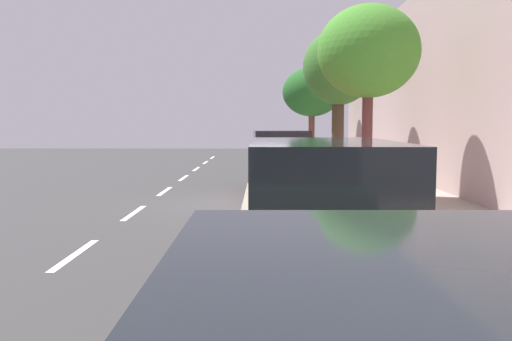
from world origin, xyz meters
TOP-DOWN VIEW (x-y plane):
  - ground at (0.00, 0.00)m, footprint 62.38×62.38m
  - sidewalk at (4.10, 0.00)m, footprint 3.61×38.99m
  - curb_edge at (2.21, 0.00)m, footprint 0.16×38.99m
  - lane_stripe_centre at (-2.64, 0.50)m, footprint 0.14×40.00m
  - lane_stripe_bike_edge at (0.74, 0.00)m, footprint 0.12×38.99m
  - building_facade at (6.15, 0.00)m, footprint 0.50×38.99m
  - parked_suv_tan_second at (1.21, -8.32)m, footprint 1.98×4.70m
  - parked_pickup_red_mid at (1.16, 1.68)m, footprint 2.30×5.42m
  - parked_sedan_silver_far at (1.27, 8.05)m, footprint 1.95×4.46m
  - bicycle_at_curb at (1.75, -2.35)m, footprint 1.52×0.90m
  - cyclist_with_backpack at (1.97, -2.81)m, footprint 0.50×0.58m
  - street_tree_near_cyclist at (3.30, -0.10)m, footprint 2.70×2.70m
  - street_tree_mid_block at (3.30, 5.56)m, footprint 2.63×2.63m
  - street_tree_far_end at (3.30, 16.25)m, footprint 3.32×3.32m
  - fire_hydrant at (2.64, -1.61)m, footprint 0.22×0.22m

SIDE VIEW (x-z plane):
  - ground at x=0.00m, z-range 0.00..0.00m
  - lane_stripe_centre at x=-2.64m, z-range 0.00..0.01m
  - lane_stripe_bike_edge at x=0.74m, z-range 0.00..0.01m
  - sidewalk at x=4.10m, z-range 0.00..0.16m
  - curb_edge at x=2.21m, z-range 0.00..0.16m
  - bicycle_at_curb at x=1.75m, z-range -0.01..0.74m
  - fire_hydrant at x=2.64m, z-range 0.16..1.00m
  - parked_sedan_silver_far at x=1.27m, z-range -0.01..1.51m
  - parked_pickup_red_mid at x=1.16m, z-range -0.07..1.88m
  - cyclist_with_backpack at x=1.97m, z-range 0.18..1.85m
  - parked_suv_tan_second at x=1.21m, z-range 0.03..2.02m
  - building_facade at x=6.15m, z-range 0.00..6.75m
  - street_tree_far_end at x=3.30m, z-range 1.32..6.47m
  - street_tree_near_cyclist at x=3.30m, z-range 1.47..6.62m
  - street_tree_mid_block at x=3.30m, z-range 1.42..6.87m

